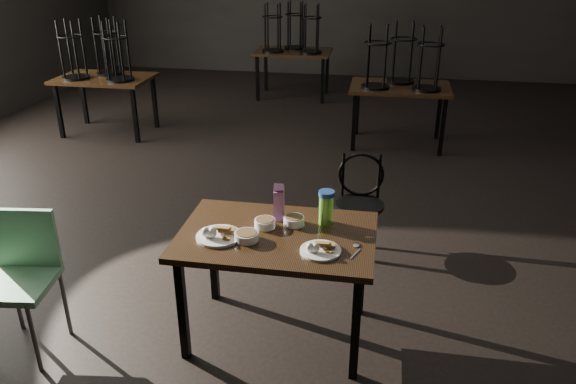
% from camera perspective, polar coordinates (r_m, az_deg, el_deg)
% --- Properties ---
extents(main_table, '(1.20, 0.80, 0.75)m').
position_cam_1_polar(main_table, '(3.46, -1.15, -5.39)').
color(main_table, black).
rests_on(main_table, ground).
extents(plate_left, '(0.28, 0.28, 0.09)m').
position_cam_1_polar(plate_left, '(3.40, -7.09, -4.25)').
color(plate_left, white).
rests_on(plate_left, main_table).
extents(plate_right, '(0.24, 0.24, 0.08)m').
position_cam_1_polar(plate_right, '(3.23, 3.29, -5.77)').
color(plate_right, white).
rests_on(plate_right, main_table).
extents(bowl_near, '(0.13, 0.13, 0.05)m').
position_cam_1_polar(bowl_near, '(3.49, -2.37, -3.15)').
color(bowl_near, white).
rests_on(bowl_near, main_table).
extents(bowl_far, '(0.13, 0.13, 0.05)m').
position_cam_1_polar(bowl_far, '(3.52, 0.61, -2.90)').
color(bowl_far, white).
rests_on(bowl_far, main_table).
extents(bowl_big, '(0.15, 0.15, 0.05)m').
position_cam_1_polar(bowl_big, '(3.35, -4.24, -4.48)').
color(bowl_big, white).
rests_on(bowl_big, main_table).
extents(juice_carton, '(0.06, 0.06, 0.25)m').
position_cam_1_polar(juice_carton, '(3.54, -0.92, -1.14)').
color(juice_carton, '#961B87').
rests_on(juice_carton, main_table).
extents(water_bottle, '(0.11, 0.11, 0.22)m').
position_cam_1_polar(water_bottle, '(3.50, 3.90, -1.54)').
color(water_bottle, '#6CC239').
rests_on(water_bottle, main_table).
extents(spoon, '(0.06, 0.20, 0.01)m').
position_cam_1_polar(spoon, '(3.31, 6.95, -5.49)').
color(spoon, silver).
rests_on(spoon, main_table).
extents(bentwood_chair, '(0.39, 0.39, 0.82)m').
position_cam_1_polar(bentwood_chair, '(4.57, 7.33, -0.42)').
color(bentwood_chair, black).
rests_on(bentwood_chair, ground).
extents(school_chair, '(0.46, 0.46, 0.90)m').
position_cam_1_polar(school_chair, '(3.83, -25.53, -7.14)').
color(school_chair, '#7FC691').
rests_on(school_chair, ground).
extents(bg_table_left, '(1.20, 0.80, 1.48)m').
position_cam_1_polar(bg_table_left, '(7.75, -18.26, 11.22)').
color(bg_table_left, black).
rests_on(bg_table_left, ground).
extents(bg_table_right, '(1.20, 0.80, 1.48)m').
position_cam_1_polar(bg_table_right, '(7.05, 11.36, 10.73)').
color(bg_table_right, black).
rests_on(bg_table_right, ground).
extents(bg_table_far, '(1.20, 0.80, 1.48)m').
position_cam_1_polar(bg_table_far, '(9.20, 0.52, 14.34)').
color(bg_table_far, black).
rests_on(bg_table_far, ground).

